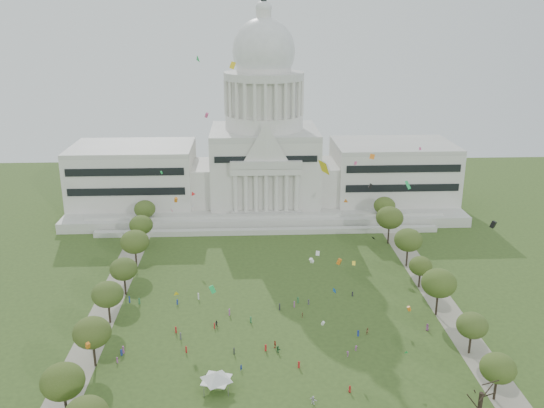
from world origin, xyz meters
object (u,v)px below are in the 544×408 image
Objects in this scene: capitol at (264,157)px; big_bare_tree at (482,390)px; person_0 at (427,327)px; event_tent at (216,376)px.

capitol reaches higher than big_bare_tree.
big_bare_tree is at bearing -38.63° from person_0.
event_tent is at bearing -104.16° from person_0.
big_bare_tree is 38.11m from person_0.
capitol is 16.30× the size of event_tent.
event_tent is (-53.02, 14.74, -5.26)m from big_bare_tree.
big_bare_tree is 1.30× the size of event_tent.
person_0 is at bearing 88.12° from big_bare_tree.
capitol is at bearing 83.25° from event_tent.
event_tent is 58.81m from person_0.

